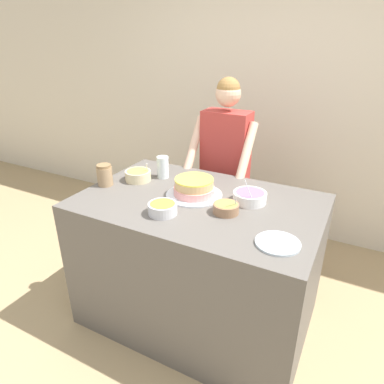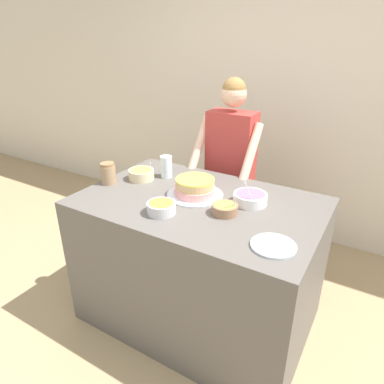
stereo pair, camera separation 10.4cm
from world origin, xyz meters
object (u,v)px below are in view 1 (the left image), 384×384
object	(u,v)px
frosting_bowl_olive	(226,208)
stoneware_jar	(105,175)
ceramic_plate	(278,243)
frosting_bowl_orange	(163,208)
cake	(194,188)
person_baker	(225,159)
frosting_bowl_yellow	(138,175)
drinking_glass	(163,167)
frosting_bowl_purple	(250,197)

from	to	relation	value
frosting_bowl_olive	stoneware_jar	xyz separation A→B (m)	(-0.88, -0.01, 0.04)
frosting_bowl_olive	ceramic_plate	xyz separation A→B (m)	(0.35, -0.19, -0.03)
ceramic_plate	frosting_bowl_orange	bearing A→B (deg)	179.44
cake	frosting_bowl_orange	distance (m)	0.30
person_baker	frosting_bowl_olive	size ratio (longest dim) A/B	10.60
frosting_bowl_olive	frosting_bowl_orange	xyz separation A→B (m)	(-0.31, -0.18, 0.00)
person_baker	stoneware_jar	distance (m)	0.96
frosting_bowl_yellow	ceramic_plate	world-z (taller)	frosting_bowl_yellow
drinking_glass	frosting_bowl_yellow	bearing A→B (deg)	-134.90
frosting_bowl_purple	drinking_glass	bearing A→B (deg)	172.11
cake	frosting_bowl_yellow	distance (m)	0.47
frosting_bowl_olive	frosting_bowl_orange	bearing A→B (deg)	-150.26
frosting_bowl_yellow	person_baker	bearing A→B (deg)	57.28
frosting_bowl_orange	stoneware_jar	bearing A→B (deg)	163.17
person_baker	frosting_bowl_purple	size ratio (longest dim) A/B	7.79
cake	ceramic_plate	xyz separation A→B (m)	(0.62, -0.31, -0.05)
person_baker	drinking_glass	bearing A→B (deg)	-118.88
frosting_bowl_purple	drinking_glass	world-z (taller)	frosting_bowl_purple
frosting_bowl_orange	ceramic_plate	xyz separation A→B (m)	(0.66, -0.01, -0.03)
frosting_bowl_purple	stoneware_jar	bearing A→B (deg)	-167.87
cake	drinking_glass	world-z (taller)	drinking_glass
ceramic_plate	drinking_glass	bearing A→B (deg)	153.49
ceramic_plate	stoneware_jar	distance (m)	1.24
frosting_bowl_orange	frosting_bowl_yellow	xyz separation A→B (m)	(-0.42, 0.34, 0.00)
person_baker	frosting_bowl_olive	xyz separation A→B (m)	(0.33, -0.78, -0.00)
ceramic_plate	stoneware_jar	bearing A→B (deg)	171.78
person_baker	frosting_bowl_yellow	bearing A→B (deg)	-122.72
ceramic_plate	frosting_bowl_olive	bearing A→B (deg)	152.04
frosting_bowl_orange	ceramic_plate	distance (m)	0.66
frosting_bowl_purple	stoneware_jar	world-z (taller)	frosting_bowl_purple
frosting_bowl_orange	frosting_bowl_purple	world-z (taller)	frosting_bowl_purple
cake	stoneware_jar	xyz separation A→B (m)	(-0.61, -0.13, 0.02)
cake	frosting_bowl_purple	bearing A→B (deg)	12.29
ceramic_plate	stoneware_jar	xyz separation A→B (m)	(-1.23, 0.18, 0.07)
cake	frosting_bowl_yellow	world-z (taller)	frosting_bowl_yellow
frosting_bowl_olive	frosting_bowl_orange	size ratio (longest dim) A/B	0.90
frosting_bowl_orange	frosting_bowl_olive	bearing A→B (deg)	29.74
frosting_bowl_olive	frosting_bowl_purple	xyz separation A→B (m)	(0.07, 0.20, 0.00)
frosting_bowl_yellow	frosting_bowl_purple	bearing A→B (deg)	2.30
person_baker	drinking_glass	distance (m)	0.56
person_baker	frosting_bowl_orange	xyz separation A→B (m)	(0.02, -0.96, 0.00)
drinking_glass	frosting_bowl_olive	bearing A→B (deg)	-25.66
person_baker	frosting_bowl_olive	bearing A→B (deg)	-66.95
cake	person_baker	bearing A→B (deg)	95.64
cake	ceramic_plate	distance (m)	0.69
person_baker	frosting_bowl_orange	world-z (taller)	person_baker
frosting_bowl_olive	frosting_bowl_yellow	world-z (taller)	frosting_bowl_olive
frosting_bowl_purple	frosting_bowl_yellow	size ratio (longest dim) A/B	1.13
frosting_bowl_orange	frosting_bowl_purple	xyz separation A→B (m)	(0.39, 0.38, -0.00)
cake	frosting_bowl_olive	size ratio (longest dim) A/B	2.40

